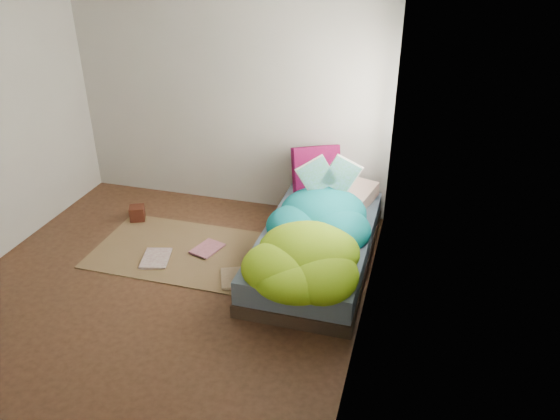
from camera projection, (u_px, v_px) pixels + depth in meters
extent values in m
cube|color=#3F2618|center=(166.00, 285.00, 4.91)|extent=(3.50, 3.50, 0.00)
cube|color=#B7B6AE|center=(228.00, 91.00, 5.78)|extent=(3.50, 0.04, 2.60)
cube|color=#B7B6AE|center=(372.00, 175.00, 3.88)|extent=(0.04, 3.50, 2.60)
cube|color=white|center=(385.00, 121.00, 4.60)|extent=(0.01, 1.00, 1.20)
cube|color=#3B2920|center=(316.00, 257.00, 5.20)|extent=(1.00, 2.00, 0.12)
cube|color=slate|center=(317.00, 242.00, 5.12)|extent=(0.98, 1.96, 0.22)
cube|color=brown|center=(177.00, 250.00, 5.41)|extent=(1.60, 1.10, 0.01)
cube|color=white|center=(343.00, 191.00, 5.67)|extent=(0.73, 0.58, 0.14)
cube|color=#510526|center=(316.00, 170.00, 5.71)|extent=(0.51, 0.37, 0.49)
cube|color=#35110C|center=(137.00, 213.00, 5.92)|extent=(0.20, 0.20, 0.15)
imported|color=white|center=(143.00, 258.00, 5.24)|extent=(0.34, 0.40, 0.03)
imported|color=#C8738F|center=(198.00, 246.00, 5.45)|extent=(0.31, 0.36, 0.03)
imported|color=tan|center=(221.00, 279.00, 4.94)|extent=(0.35, 0.39, 0.02)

